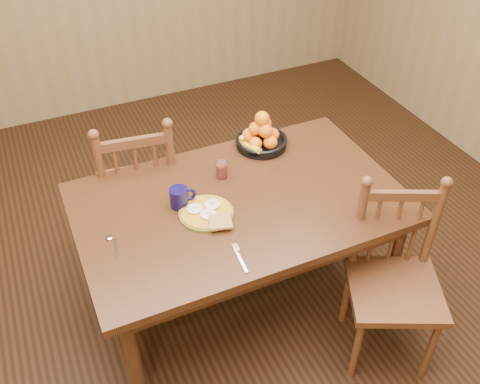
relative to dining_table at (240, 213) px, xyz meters
name	(u,v)px	position (x,y,z in m)	size (l,w,h in m)	color
room	(240,91)	(0.00, 0.00, 0.68)	(4.52, 5.02, 2.72)	black
dining_table	(240,213)	(0.00, 0.00, 0.00)	(1.60, 1.00, 0.75)	black
chair_far	(139,190)	(-0.37, 0.61, -0.18)	(0.51, 0.49, 1.00)	#482B15
chair_near	(394,281)	(0.57, -0.56, -0.20)	(0.57, 0.56, 0.97)	#482B15
breakfast_plate	(207,213)	(-0.19, -0.03, 0.10)	(0.26, 0.30, 0.04)	#59601E
fork	(239,256)	(-0.16, -0.35, 0.09)	(0.04, 0.18, 0.00)	silver
spoon	(112,240)	(-0.65, -0.03, 0.09)	(0.05, 0.16, 0.01)	silver
coffee_mug	(180,197)	(-0.28, 0.08, 0.14)	(0.13, 0.09, 0.10)	#0D0935
juice_glass	(222,170)	(-0.01, 0.21, 0.13)	(0.06, 0.06, 0.09)	silver
fruit_bowl	(261,136)	(0.30, 0.38, 0.15)	(0.29, 0.29, 0.22)	black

